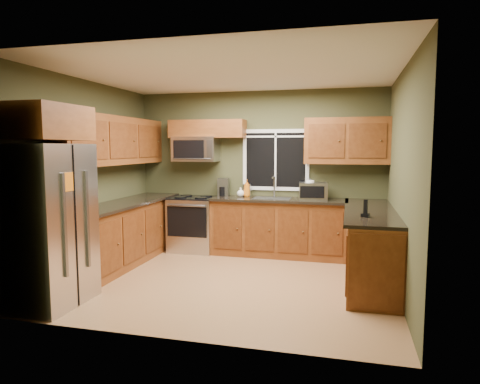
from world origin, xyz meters
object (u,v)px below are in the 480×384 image
at_px(range, 194,223).
at_px(kettle, 247,189).
at_px(paper_towel_roll, 310,190).
at_px(cordless_phone, 366,212).
at_px(refrigerator, 47,225).
at_px(microwave, 196,149).
at_px(soap_bottle_c, 241,192).
at_px(soap_bottle_a, 247,188).
at_px(coffee_maker, 223,188).
at_px(toaster_oven, 313,191).

relative_size(range, kettle, 3.71).
distance_m(paper_towel_roll, cordless_phone, 1.77).
bearing_deg(refrigerator, kettle, 61.89).
relative_size(microwave, paper_towel_roll, 2.27).
height_order(kettle, cordless_phone, kettle).
xyz_separation_m(refrigerator, soap_bottle_c, (1.49, 2.87, 0.12)).
xyz_separation_m(kettle, cordless_phone, (1.86, -1.74, -0.05)).
distance_m(refrigerator, cordless_phone, 3.65).
bearing_deg(soap_bottle_c, refrigerator, -117.44).
distance_m(soap_bottle_a, cordless_phone, 2.50).
height_order(refrigerator, soap_bottle_a, refrigerator).
distance_m(soap_bottle_a, soap_bottle_c, 0.12).
relative_size(paper_towel_roll, soap_bottle_c, 2.16).
xyz_separation_m(coffee_maker, cordless_phone, (2.27, -1.73, -0.08)).
bearing_deg(refrigerator, paper_towel_roll, 46.61).
bearing_deg(soap_bottle_a, microwave, 179.43).
bearing_deg(soap_bottle_c, kettle, 43.58).
distance_m(range, microwave, 1.27).
bearing_deg(paper_towel_roll, microwave, 176.76).
bearing_deg(soap_bottle_a, paper_towel_roll, -5.51).
xyz_separation_m(coffee_maker, soap_bottle_a, (0.42, -0.04, 0.00)).
relative_size(range, toaster_oven, 2.00).
relative_size(coffee_maker, kettle, 1.18).
height_order(toaster_oven, paper_towel_roll, paper_towel_roll).
height_order(refrigerator, range, refrigerator).
bearing_deg(kettle, paper_towel_roll, -8.26).
xyz_separation_m(coffee_maker, paper_towel_roll, (1.47, -0.14, 0.01)).
distance_m(refrigerator, coffee_maker, 3.17).
xyz_separation_m(toaster_oven, cordless_phone, (0.74, -1.54, -0.07)).
bearing_deg(toaster_oven, paper_towel_roll, 142.52).
height_order(range, kettle, kettle).
relative_size(microwave, cordless_phone, 3.65).
bearing_deg(microwave, kettle, 2.86).
xyz_separation_m(refrigerator, paper_towel_roll, (2.64, 2.80, 0.19)).
bearing_deg(coffee_maker, cordless_phone, -37.31).
height_order(range, coffee_maker, coffee_maker).
relative_size(microwave, kettle, 3.00).
distance_m(coffee_maker, kettle, 0.41).
relative_size(toaster_oven, kettle, 1.85).
relative_size(refrigerator, soap_bottle_c, 11.64).
bearing_deg(soap_bottle_a, toaster_oven, -7.30).
xyz_separation_m(refrigerator, microwave, (0.69, 2.91, 0.83)).
bearing_deg(refrigerator, toaster_oven, 45.64).
bearing_deg(paper_towel_roll, toaster_oven, -37.48).
height_order(microwave, coffee_maker, microwave).
distance_m(paper_towel_roll, soap_bottle_a, 1.06).
bearing_deg(toaster_oven, refrigerator, -134.36).
distance_m(coffee_maker, paper_towel_roll, 1.48).
distance_m(toaster_oven, cordless_phone, 1.72).
xyz_separation_m(refrigerator, range, (0.69, 2.77, -0.43)).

